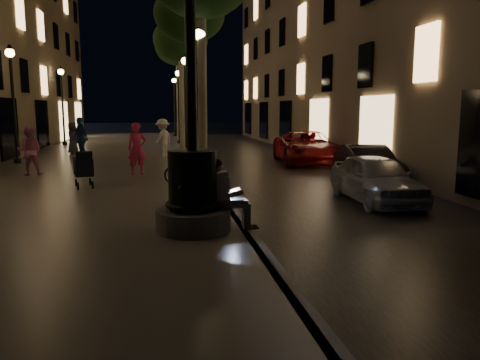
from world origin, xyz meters
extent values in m
plane|color=black|center=(0.00, 15.00, 0.00)|extent=(120.00, 120.00, 0.00)
cube|color=black|center=(3.00, 15.00, 0.01)|extent=(6.00, 45.00, 0.02)
cube|color=#656159|center=(-4.00, 15.00, 0.10)|extent=(8.00, 45.00, 0.20)
cube|color=#59595B|center=(0.00, 15.00, 0.10)|extent=(0.25, 45.00, 0.20)
cube|color=#79694B|center=(10.00, 18.00, 7.50)|extent=(8.00, 36.00, 15.00)
cylinder|color=#59595B|center=(-1.00, 2.00, 0.40)|extent=(1.40, 1.40, 0.40)
cylinder|color=black|center=(-1.00, 2.00, 1.15)|extent=(0.90, 0.90, 1.10)
torus|color=black|center=(-1.00, 2.00, 0.70)|extent=(1.04, 1.04, 0.10)
torus|color=black|center=(-1.00, 2.00, 1.55)|extent=(0.89, 0.89, 0.09)
cylinder|color=black|center=(-1.00, 2.00, 3.30)|extent=(0.20, 0.20, 3.20)
cube|color=tan|center=(-0.45, 2.00, 0.69)|extent=(0.36, 0.24, 0.18)
cube|color=silver|center=(-0.51, 2.00, 1.02)|extent=(0.44, 0.26, 0.56)
sphere|color=tan|center=(-0.54, 2.00, 1.39)|extent=(0.21, 0.21, 0.21)
sphere|color=black|center=(-0.55, 2.00, 1.43)|extent=(0.21, 0.21, 0.21)
cube|color=tan|center=(-0.21, 1.91, 0.69)|extent=(0.45, 0.13, 0.14)
cube|color=tan|center=(-0.21, 2.09, 0.69)|extent=(0.45, 0.13, 0.14)
cube|color=tan|center=(0.00, 1.91, 0.44)|extent=(0.13, 0.12, 0.49)
cube|color=tan|center=(0.00, 2.09, 0.44)|extent=(0.13, 0.12, 0.49)
cube|color=black|center=(0.10, 1.91, 0.21)|extent=(0.26, 0.10, 0.03)
cube|color=black|center=(0.10, 2.09, 0.21)|extent=(0.26, 0.10, 0.03)
cube|color=black|center=(-0.19, 2.00, 0.77)|extent=(0.24, 0.33, 0.02)
cube|color=black|center=(-0.35, 2.00, 0.88)|extent=(0.09, 0.33, 0.21)
cube|color=#A7D0EF|center=(-0.34, 2.00, 0.88)|extent=(0.06, 0.30, 0.18)
cylinder|color=#6B604C|center=(-0.25, 8.00, 2.70)|extent=(0.28, 0.28, 5.00)
cylinder|color=#6B604C|center=(-0.20, 14.00, 2.75)|extent=(0.28, 0.28, 5.10)
ellipsoid|color=black|center=(-0.20, 14.00, 6.40)|extent=(3.00, 3.00, 2.40)
cylinder|color=#6B604C|center=(-0.30, 20.00, 2.65)|extent=(0.28, 0.28, 4.90)
ellipsoid|color=black|center=(-0.30, 20.00, 6.20)|extent=(3.00, 3.00, 2.40)
cylinder|color=#6B604C|center=(-0.22, 26.00, 2.80)|extent=(0.28, 0.28, 5.20)
ellipsoid|color=black|center=(-0.22, 26.00, 6.50)|extent=(3.00, 3.00, 2.40)
cylinder|color=black|center=(-0.30, 8.00, 0.30)|extent=(0.28, 0.28, 0.20)
cylinder|color=black|center=(-0.30, 8.00, 2.40)|extent=(0.12, 0.12, 4.40)
sphere|color=#FFD88C|center=(-0.30, 8.00, 4.65)|extent=(0.36, 0.36, 0.36)
cone|color=black|center=(-0.30, 8.00, 4.90)|extent=(0.30, 0.30, 0.22)
cylinder|color=black|center=(-0.30, 16.00, 0.30)|extent=(0.28, 0.28, 0.20)
cylinder|color=black|center=(-0.30, 16.00, 2.40)|extent=(0.12, 0.12, 4.40)
sphere|color=#FFD88C|center=(-0.30, 16.00, 4.65)|extent=(0.36, 0.36, 0.36)
cone|color=black|center=(-0.30, 16.00, 4.90)|extent=(0.30, 0.30, 0.22)
cylinder|color=black|center=(-0.30, 24.00, 0.30)|extent=(0.28, 0.28, 0.20)
cylinder|color=black|center=(-0.30, 24.00, 2.40)|extent=(0.12, 0.12, 4.40)
sphere|color=#FFD88C|center=(-0.30, 24.00, 4.65)|extent=(0.36, 0.36, 0.36)
cone|color=black|center=(-0.30, 24.00, 4.90)|extent=(0.30, 0.30, 0.22)
cylinder|color=black|center=(-0.30, 32.00, 0.30)|extent=(0.28, 0.28, 0.20)
cylinder|color=black|center=(-0.30, 32.00, 2.40)|extent=(0.12, 0.12, 4.40)
sphere|color=#FFD88C|center=(-0.30, 32.00, 4.65)|extent=(0.36, 0.36, 0.36)
cone|color=black|center=(-0.30, 32.00, 4.90)|extent=(0.30, 0.30, 0.22)
cylinder|color=black|center=(-7.40, 14.00, 0.30)|extent=(0.28, 0.28, 0.20)
cylinder|color=black|center=(-7.40, 14.00, 2.40)|extent=(0.12, 0.12, 4.40)
sphere|color=#FFD88C|center=(-7.40, 14.00, 4.65)|extent=(0.36, 0.36, 0.36)
cone|color=black|center=(-7.40, 14.00, 4.90)|extent=(0.30, 0.30, 0.22)
cylinder|color=black|center=(-7.40, 24.00, 0.30)|extent=(0.28, 0.28, 0.20)
cylinder|color=black|center=(-7.40, 24.00, 2.40)|extent=(0.12, 0.12, 4.40)
sphere|color=#FFD88C|center=(-7.40, 24.00, 4.65)|extent=(0.36, 0.36, 0.36)
cone|color=black|center=(-7.40, 24.00, 4.90)|extent=(0.30, 0.30, 0.22)
cube|color=black|center=(-3.76, 7.32, 0.80)|extent=(0.67, 0.91, 0.49)
cube|color=black|center=(-3.66, 6.95, 1.13)|extent=(0.47, 0.29, 0.32)
cylinder|color=black|center=(-3.87, 6.95, 0.31)|extent=(0.09, 0.22, 0.22)
cylinder|color=black|center=(-3.49, 7.05, 0.31)|extent=(0.09, 0.22, 0.22)
cylinder|color=black|center=(-4.02, 7.59, 0.31)|extent=(0.09, 0.22, 0.22)
cylinder|color=black|center=(-3.64, 7.68, 0.31)|extent=(0.09, 0.22, 0.22)
cylinder|color=black|center=(-3.86, 7.74, 1.23)|extent=(0.15, 0.48, 0.30)
imported|color=#9EA2A5|center=(4.00, 4.82, 0.63)|extent=(1.63, 3.77, 1.27)
imported|color=black|center=(5.20, 7.93, 0.62)|extent=(1.66, 3.89, 1.25)
imported|color=maroon|center=(4.91, 13.53, 0.73)|extent=(2.90, 5.43, 1.45)
imported|color=#B7244B|center=(-2.34, 9.71, 1.09)|extent=(0.75, 0.61, 1.78)
imported|color=#CD6D9C|center=(-5.93, 10.23, 1.03)|extent=(0.83, 0.66, 1.66)
imported|color=silver|center=(-1.43, 15.38, 1.09)|extent=(1.22, 1.31, 1.77)
imported|color=#264A8D|center=(-5.00, 14.94, 1.14)|extent=(1.03, 1.15, 1.88)
imported|color=#343439|center=(-5.82, 17.74, 1.00)|extent=(0.58, 0.83, 1.59)
imported|color=black|center=(-0.73, 7.74, 0.62)|extent=(1.69, 1.04, 0.84)
camera|label=1|loc=(-1.59, -6.54, 2.46)|focal=35.00mm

